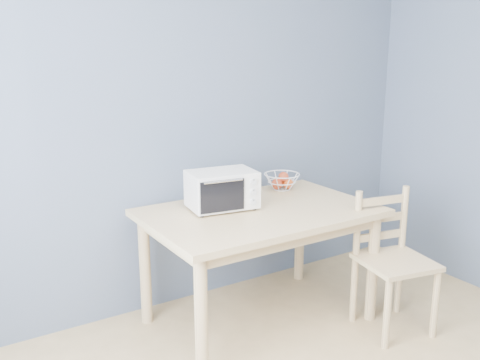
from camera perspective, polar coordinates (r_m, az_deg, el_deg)
dining_table at (r=3.32m, az=2.14°, el=-4.83°), size 1.40×0.90×0.75m
toaster_oven at (r=3.27m, az=-2.19°, el=-1.02°), size 0.44×0.34×0.24m
fruit_basket at (r=3.74m, az=4.46°, el=-0.08°), size 0.29×0.29×0.13m
dining_chair at (r=3.46m, az=15.87°, el=-8.48°), size 0.48×0.48×0.87m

